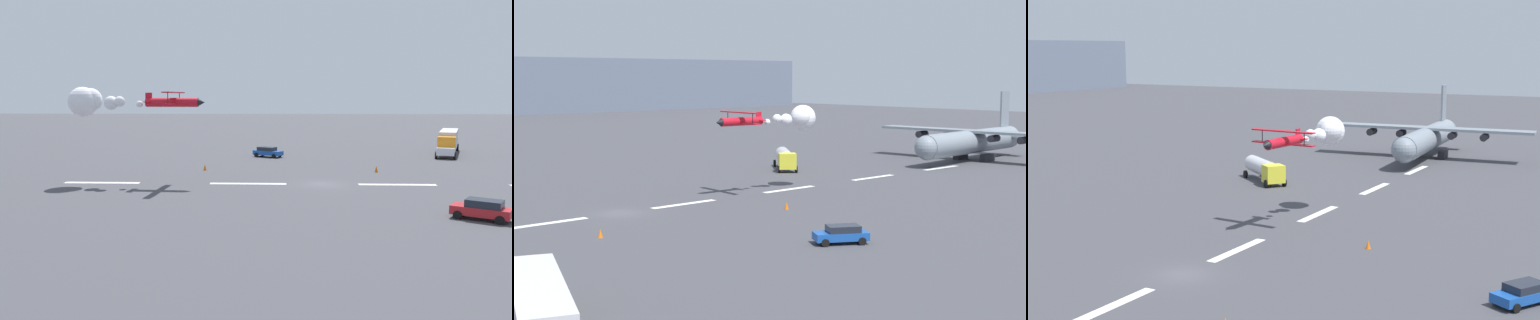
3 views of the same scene
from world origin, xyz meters
TOP-DOWN VIEW (x-y plane):
  - ground_plane at (0.00, 0.00)m, footprint 440.00×440.00m
  - runway_stripe_4 at (-7.75, 0.00)m, footprint 8.00×0.90m
  - runway_stripe_5 at (7.75, 0.00)m, footprint 8.00×0.90m
  - runway_stripe_6 at (23.25, 0.00)m, footprint 8.00×0.90m
  - stunt_biplane_red at (23.48, -0.45)m, footprint 14.46×6.67m
  - semi_truck_orange at (-22.60, -29.41)m, footprint 8.18×15.51m
  - followme_car_yellow at (6.09, -24.04)m, footprint 4.70×3.80m
  - airport_staff_sedan at (-10.42, 15.04)m, footprint 4.44×3.76m
  - traffic_cone_near at (-7.29, -8.84)m, footprint 0.44×0.44m
  - traffic_cone_far at (13.64, -9.62)m, footprint 0.44×0.44m

SIDE VIEW (x-z plane):
  - ground_plane at x=0.00m, z-range 0.00..0.00m
  - runway_stripe_4 at x=-7.75m, z-range 0.00..0.01m
  - runway_stripe_5 at x=7.75m, z-range 0.00..0.01m
  - runway_stripe_6 at x=23.25m, z-range 0.00..0.01m
  - traffic_cone_near at x=-7.29m, z-range 0.00..0.75m
  - traffic_cone_far at x=13.64m, z-range 0.00..0.75m
  - airport_staff_sedan at x=-10.42m, z-range 0.05..1.57m
  - followme_car_yellow at x=6.09m, z-range 0.05..1.57m
  - semi_truck_orange at x=-22.60m, z-range 0.29..3.99m
  - stunt_biplane_red at x=23.48m, z-range 7.05..10.13m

